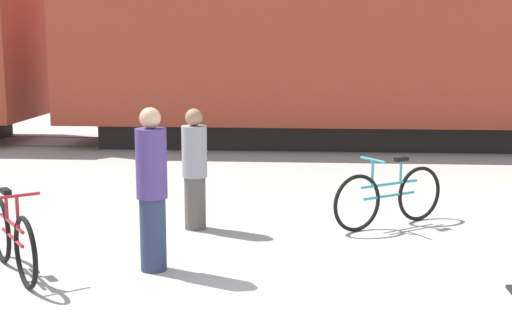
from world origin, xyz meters
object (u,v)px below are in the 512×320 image
bicycle_teal (389,197)px  freight_train (322,30)px  bicycle_maroon (12,239)px  person_in_purple (152,189)px  person_in_grey (195,169)px

bicycle_teal → freight_train: bearing=96.2°
bicycle_maroon → bicycle_teal: (4.11, 2.24, 0.01)m
bicycle_maroon → person_in_purple: size_ratio=0.81×
freight_train → person_in_purple: (-1.91, -9.12, -1.72)m
bicycle_maroon → person_in_grey: (1.61, 1.93, 0.40)m
freight_train → person_in_grey: freight_train is taller
bicycle_maroon → person_in_grey: 2.54m
bicycle_maroon → freight_train: bearing=70.4°
person_in_purple → freight_train: bearing=-13.5°
person_in_grey → bicycle_maroon: bearing=63.1°
bicycle_maroon → bicycle_teal: bearing=28.6°
bicycle_maroon → bicycle_teal: size_ratio=0.93×
person_in_grey → person_in_purple: size_ratio=0.90×
person_in_grey → person_in_purple: 1.69m
person_in_grey → person_in_purple: (-0.18, -1.68, 0.10)m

